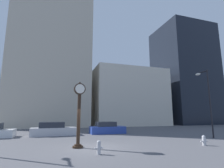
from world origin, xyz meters
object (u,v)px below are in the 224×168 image
at_px(street_clock, 79,109).
at_px(fire_hydrant_far, 99,147).
at_px(car_silver, 53,130).
at_px(street_lamp_right, 206,92).
at_px(car_blue, 107,128).
at_px(fire_hydrant_near, 204,140).

distance_m(street_clock, fire_hydrant_far, 3.25).
bearing_deg(car_silver, street_clock, -81.57).
bearing_deg(fire_hydrant_far, street_clock, 110.50).
xyz_separation_m(street_clock, car_silver, (-1.64, 7.83, -1.93)).
bearing_deg(street_lamp_right, car_blue, 141.60).
height_order(street_clock, car_blue, street_clock).
bearing_deg(car_blue, fire_hydrant_near, -66.35).
bearing_deg(street_clock, fire_hydrant_near, -11.98).
height_order(street_clock, fire_hydrant_far, street_clock).
relative_size(street_clock, car_silver, 0.94).
bearing_deg(street_lamp_right, street_clock, -173.46).
height_order(fire_hydrant_near, street_lamp_right, street_lamp_right).
bearing_deg(car_silver, fire_hydrant_near, -46.68).
xyz_separation_m(car_silver, street_lamp_right, (14.32, -6.38, 3.77)).
relative_size(car_blue, fire_hydrant_far, 5.48).
xyz_separation_m(street_clock, fire_hydrant_far, (0.86, -2.29, -2.14)).
bearing_deg(fire_hydrant_near, street_lamp_right, 39.02).
bearing_deg(car_blue, car_silver, -177.57).
bearing_deg(car_silver, street_lamp_right, -27.43).
bearing_deg(fire_hydrant_near, car_silver, 136.75).
xyz_separation_m(car_blue, fire_hydrant_far, (-3.48, -10.36, -0.19)).
relative_size(street_clock, fire_hydrant_far, 5.99).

